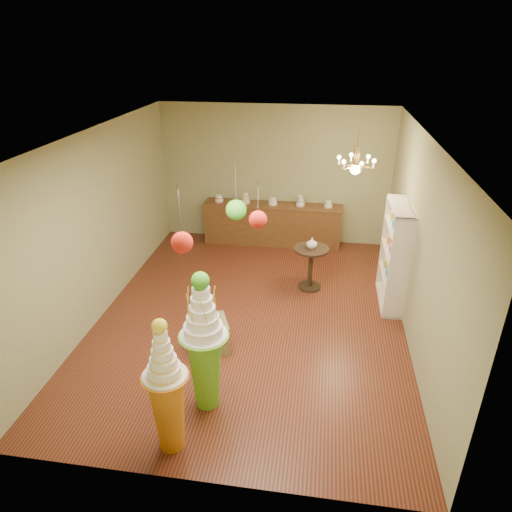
# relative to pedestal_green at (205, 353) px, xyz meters

# --- Properties ---
(floor) EXTENTS (6.50, 6.50, 0.00)m
(floor) POSITION_rel_pedestal_green_xyz_m (0.24, 2.11, -0.79)
(floor) COLOR #562617
(floor) RESTS_ON ground
(ceiling) EXTENTS (6.50, 6.50, 0.00)m
(ceiling) POSITION_rel_pedestal_green_xyz_m (0.24, 2.11, 2.21)
(ceiling) COLOR silver
(ceiling) RESTS_ON ground
(wall_back) EXTENTS (5.00, 0.04, 3.00)m
(wall_back) POSITION_rel_pedestal_green_xyz_m (0.24, 5.36, 0.71)
(wall_back) COLOR #94976A
(wall_back) RESTS_ON ground
(wall_front) EXTENTS (5.00, 0.04, 3.00)m
(wall_front) POSITION_rel_pedestal_green_xyz_m (0.24, -1.14, 0.71)
(wall_front) COLOR #94976A
(wall_front) RESTS_ON ground
(wall_left) EXTENTS (0.04, 6.50, 3.00)m
(wall_left) POSITION_rel_pedestal_green_xyz_m (-2.26, 2.11, 0.71)
(wall_left) COLOR #94976A
(wall_left) RESTS_ON ground
(wall_right) EXTENTS (0.04, 6.50, 3.00)m
(wall_right) POSITION_rel_pedestal_green_xyz_m (2.74, 2.11, 0.71)
(wall_right) COLOR #94976A
(wall_right) RESTS_ON ground
(pedestal_green) EXTENTS (0.71, 0.71, 1.90)m
(pedestal_green) POSITION_rel_pedestal_green_xyz_m (0.00, 0.00, 0.00)
(pedestal_green) COLOR #65BF29
(pedestal_green) RESTS_ON floor
(pedestal_orange) EXTENTS (0.53, 0.53, 1.73)m
(pedestal_orange) POSITION_rel_pedestal_green_xyz_m (-0.24, -0.71, -0.12)
(pedestal_orange) COLOR orange
(pedestal_orange) RESTS_ON floor
(burlap_riser) EXTENTS (0.67, 0.67, 0.47)m
(burlap_riser) POSITION_rel_pedestal_green_xyz_m (-0.23, 1.12, -0.55)
(burlap_riser) COLOR olive
(burlap_riser) RESTS_ON floor
(sideboard) EXTENTS (3.04, 0.54, 1.16)m
(sideboard) POSITION_rel_pedestal_green_xyz_m (0.24, 5.08, -0.31)
(sideboard) COLOR brown
(sideboard) RESTS_ON floor
(shelving_unit) EXTENTS (0.33, 1.20, 1.80)m
(shelving_unit) POSITION_rel_pedestal_green_xyz_m (2.57, 2.91, 0.12)
(shelving_unit) COLOR silver
(shelving_unit) RESTS_ON floor
(round_table) EXTENTS (0.84, 0.84, 0.82)m
(round_table) POSITION_rel_pedestal_green_xyz_m (1.16, 3.18, -0.26)
(round_table) COLOR black
(round_table) RESTS_ON floor
(vase) EXTENTS (0.24, 0.24, 0.20)m
(vase) POSITION_rel_pedestal_green_xyz_m (1.16, 3.18, 0.13)
(vase) COLOR silver
(vase) RESTS_ON round_table
(pom_red_left) EXTENTS (0.23, 0.23, 0.73)m
(pom_red_left) POSITION_rel_pedestal_green_xyz_m (-0.08, -0.28, 1.60)
(pom_red_left) COLOR #3A3229
(pom_red_left) RESTS_ON ceiling
(pom_green_mid) EXTENTS (0.26, 0.26, 0.80)m
(pom_green_mid) POSITION_rel_pedestal_green_xyz_m (0.25, 0.88, 1.55)
(pom_green_mid) COLOR #3A3229
(pom_green_mid) RESTS_ON ceiling
(pom_red_right) EXTENTS (0.18, 0.18, 0.48)m
(pom_red_right) POSITION_rel_pedestal_green_xyz_m (0.67, -0.09, 1.82)
(pom_red_right) COLOR #3A3229
(pom_red_right) RESTS_ON ceiling
(chandelier) EXTENTS (0.82, 0.82, 0.85)m
(chandelier) POSITION_rel_pedestal_green_xyz_m (1.81, 3.32, 1.52)
(chandelier) COLOR #D9974C
(chandelier) RESTS_ON ceiling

